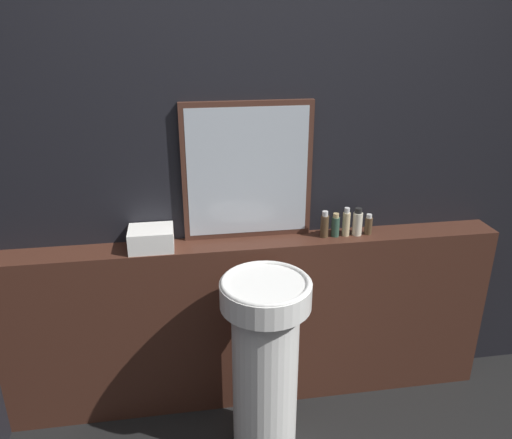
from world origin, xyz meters
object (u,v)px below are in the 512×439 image
object	(u,v)px
shampoo_bottle	(325,225)
conditioner_bottle	(335,226)
pedestal_sink	(265,361)
mirror	(248,172)
lotion_bottle	(346,223)
towel_stack	(151,238)
hand_soap_bottle	(368,225)
body_wash_bottle	(357,223)

from	to	relation	value
shampoo_bottle	conditioner_bottle	size ratio (longest dim) A/B	1.12
pedestal_sink	conditioner_bottle	world-z (taller)	conditioner_bottle
mirror	lotion_bottle	size ratio (longest dim) A/B	4.51
mirror	lotion_bottle	world-z (taller)	mirror
shampoo_bottle	conditioner_bottle	distance (m)	0.06
towel_stack	lotion_bottle	distance (m)	0.96
pedestal_sink	mirror	distance (m)	0.89
pedestal_sink	shampoo_bottle	distance (m)	0.72
conditioner_bottle	pedestal_sink	bearing A→B (deg)	-138.86
shampoo_bottle	conditioner_bottle	bearing A→B (deg)	0.00
mirror	conditioner_bottle	xyz separation A→B (m)	(0.43, -0.07, -0.28)
lotion_bottle	mirror	bearing A→B (deg)	171.65
conditioner_bottle	hand_soap_bottle	distance (m)	0.17
pedestal_sink	lotion_bottle	world-z (taller)	lotion_bottle
conditioner_bottle	body_wash_bottle	bearing A→B (deg)	0.00
mirror	body_wash_bottle	distance (m)	0.61
shampoo_bottle	hand_soap_bottle	distance (m)	0.23
body_wash_bottle	towel_stack	bearing A→B (deg)	180.00
lotion_bottle	conditioner_bottle	bearing A→B (deg)	-180.00
conditioner_bottle	lotion_bottle	distance (m)	0.06
towel_stack	body_wash_bottle	size ratio (longest dim) A/B	1.46
towel_stack	body_wash_bottle	distance (m)	1.02
conditioner_bottle	hand_soap_bottle	xyz separation A→B (m)	(0.17, 0.00, -0.01)
conditioner_bottle	body_wash_bottle	xyz separation A→B (m)	(0.11, 0.00, 0.01)
pedestal_sink	lotion_bottle	distance (m)	0.78
mirror	hand_soap_bottle	distance (m)	0.67
lotion_bottle	hand_soap_bottle	xyz separation A→B (m)	(0.12, -0.00, -0.02)
conditioner_bottle	lotion_bottle	bearing A→B (deg)	0.00
lotion_bottle	body_wash_bottle	world-z (taller)	lotion_bottle
shampoo_bottle	body_wash_bottle	xyz separation A→B (m)	(0.17, 0.00, 0.00)
mirror	shampoo_bottle	xyz separation A→B (m)	(0.38, -0.07, -0.27)
towel_stack	shampoo_bottle	distance (m)	0.85
mirror	conditioner_bottle	size ratio (longest dim) A/B	5.49
mirror	towel_stack	bearing A→B (deg)	-171.43
body_wash_bottle	conditioner_bottle	bearing A→B (deg)	180.00
body_wash_bottle	lotion_bottle	bearing A→B (deg)	180.00
lotion_bottle	hand_soap_bottle	bearing A→B (deg)	-0.00
hand_soap_bottle	conditioner_bottle	bearing A→B (deg)	180.00
pedestal_sink	body_wash_bottle	xyz separation A→B (m)	(0.53, 0.36, 0.50)
mirror	hand_soap_bottle	xyz separation A→B (m)	(0.61, -0.07, -0.29)
shampoo_bottle	body_wash_bottle	size ratio (longest dim) A/B	0.96
towel_stack	lotion_bottle	xyz separation A→B (m)	(0.96, 0.00, 0.02)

